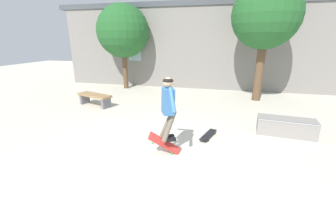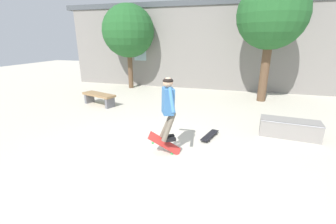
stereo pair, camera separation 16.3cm
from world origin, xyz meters
The scene contains 9 objects.
ground_plane centered at (0.00, 0.00, 0.00)m, with size 40.00×40.00×0.00m, color beige.
building_backdrop centered at (0.00, 7.96, 2.23)m, with size 15.66×0.52×5.48m.
tree_right centered at (2.80, 6.04, 3.40)m, with size 2.66×2.66×4.77m.
tree_left centered at (-3.73, 6.99, 2.90)m, with size 2.62×2.62×4.23m.
park_bench centered at (-3.51, 3.53, 0.34)m, with size 1.57×0.92×0.47m.
skate_ledge centered at (3.13, 2.25, 0.24)m, with size 1.53×0.70×0.47m.
skater centered at (0.25, 0.40, 1.20)m, with size 0.61×1.10×1.41m.
skateboard_flipping centered at (0.17, 0.39, 0.25)m, with size 0.67×0.43×0.58m.
skateboard_resting centered at (1.08, 1.57, 0.07)m, with size 0.42×0.87×0.08m.
Camera 2 is at (1.53, -4.06, 2.53)m, focal length 24.00 mm.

